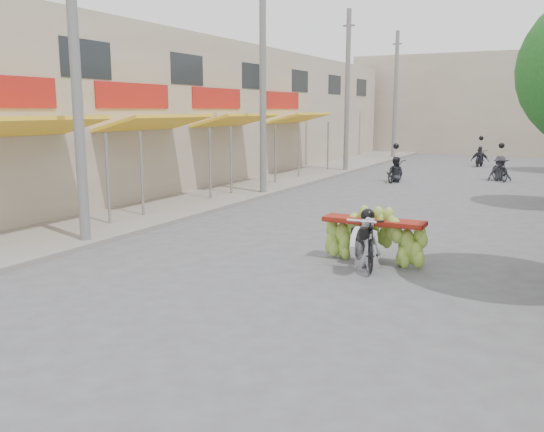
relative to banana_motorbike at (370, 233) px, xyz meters
The scene contains 12 objects.
ground 4.52m from the banana_motorbike, 105.09° to the right, with size 120.00×120.00×0.00m, color #59595E.
sidewalk_left 13.46m from the banana_motorbike, 127.37° to the left, with size 4.00×60.00×0.12m, color gray.
shophouse_row_left 16.48m from the banana_motorbike, 143.67° to the left, with size 9.77×40.00×6.00m.
far_building 33.83m from the banana_motorbike, 91.98° to the left, with size 20.00×6.00×7.00m, color #B5A58F.
utility_pole_near 7.48m from the banana_motorbike, 168.70° to the right, with size 0.60×0.24×8.00m.
utility_pole_mid 10.65m from the banana_motorbike, 130.48° to the left, with size 0.60×0.24×8.00m.
utility_pole_far 18.24m from the banana_motorbike, 111.47° to the left, with size 0.60×0.24×8.00m.
utility_pole_back 26.72m from the banana_motorbike, 104.33° to the left, with size 0.60×0.24×8.00m.
banana_motorbike is the anchor object (origin of this frame).
bg_motorbike_a 14.22m from the banana_motorbike, 103.11° to the left, with size 0.81×1.70×1.95m.
bg_motorbike_b 16.40m from the banana_motorbike, 87.03° to the left, with size 1.25×1.77×1.95m.
bg_motorbike_c 23.04m from the banana_motorbike, 92.16° to the left, with size 1.00×1.61×1.95m.
Camera 1 is at (4.61, -6.85, 3.16)m, focal length 38.00 mm.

